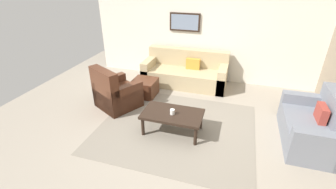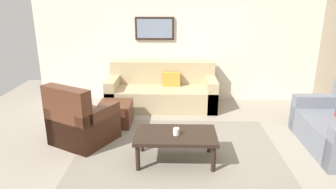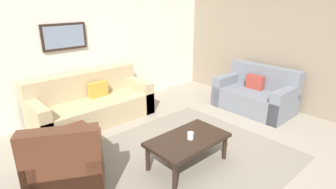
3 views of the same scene
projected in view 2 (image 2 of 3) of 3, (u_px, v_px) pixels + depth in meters
ground_plane at (178, 156)px, 4.41m from camera, size 8.00×8.00×0.00m
rear_partition at (178, 34)px, 6.45m from camera, size 6.00×0.12×2.80m
area_rug at (178, 155)px, 4.41m from camera, size 2.94×2.55×0.01m
couch_main at (162, 92)px, 6.32m from camera, size 2.16×0.91×0.88m
armchair_leather at (80, 124)px, 4.71m from camera, size 1.09×1.09×0.95m
ottoman at (115, 114)px, 5.42m from camera, size 0.56×0.56×0.40m
coffee_table at (176, 137)px, 4.17m from camera, size 1.10×0.64×0.41m
cup at (176, 132)px, 4.10m from camera, size 0.08×0.08×0.10m
framed_artwork at (155, 28)px, 6.34m from camera, size 0.80×0.04×0.46m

